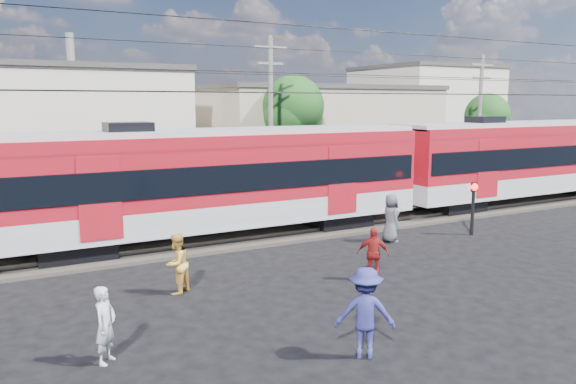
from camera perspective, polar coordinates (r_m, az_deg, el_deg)
name	(u,v)px	position (r m, az deg, el deg)	size (l,w,h in m)	color
ground	(327,312)	(14.26, 4.00, -12.04)	(120.00, 120.00, 0.00)	black
track_bed	(212,240)	(21.12, -7.75, -4.89)	(70.00, 3.40, 0.12)	#2D2823
rail_near	(219,242)	(20.41, -7.01, -5.02)	(70.00, 0.12, 0.12)	#59544C
rail_far	(205,233)	(21.77, -8.46, -4.16)	(70.00, 0.12, 0.12)	#59544C
commuter_train	(224,177)	(20.87, -6.53, 1.51)	(50.30, 3.08, 4.17)	black
building_midwest	(75,126)	(38.58, -20.84, 6.32)	(12.24, 12.24, 7.30)	beige
building_mideast	(313,130)	(41.13, 2.60, 6.34)	(16.32, 10.20, 6.30)	#9F8F7A
building_east	(423,113)	(52.68, 13.59, 7.80)	(10.20, 10.20, 8.30)	beige
utility_pole_mid	(271,114)	(29.33, -1.76, 7.93)	(1.80, 0.24, 8.50)	slate
utility_pole_east	(479,116)	(37.07, 18.87, 7.30)	(1.80, 0.24, 8.00)	slate
tree_near	(295,110)	(33.56, 0.75, 8.30)	(3.82, 3.64, 6.72)	#382619
tree_far	(488,119)	(42.25, 19.65, 7.03)	(3.36, 3.12, 5.76)	#382619
pedestrian_a	(105,325)	(11.97, -18.08, -12.69)	(0.58, 0.38, 1.58)	silver
pedestrian_b	(177,264)	(15.56, -11.25, -7.15)	(0.81, 0.63, 1.66)	gold
pedestrian_c	(365,313)	(11.68, 7.85, -12.05)	(1.22, 0.70, 1.88)	navy
pedestrian_d	(373,254)	(16.58, 8.63, -6.22)	(0.92, 0.38, 1.57)	maroon
pedestrian_e	(391,218)	(21.11, 10.40, -2.63)	(0.88, 0.57, 1.80)	#46464B
car_silver	(474,174)	(36.95, 18.35, 1.70)	(1.58, 3.93, 1.34)	silver
crossing_signal	(473,198)	(22.92, 18.31, -0.62)	(0.30, 0.30, 2.09)	black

